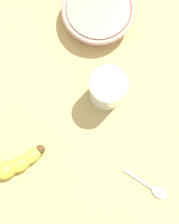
{
  "coord_description": "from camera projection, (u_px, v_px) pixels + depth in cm",
  "views": [
    {
      "loc": [
        7.76,
        -10.02,
        66.15
      ],
      "look_at": [
        10.89,
        -1.31,
        5.0
      ],
      "focal_mm": 42.71,
      "sensor_mm": 36.0,
      "label": 1
    }
  ],
  "objects": [
    {
      "name": "wooden_tabletop",
      "position": [
        46.0,
        124.0,
        0.65
      ],
      "size": [
        120.0,
        120.0,
        3.0
      ],
      "primitive_type": "cube",
      "color": "tan",
      "rests_on": "ground"
    },
    {
      "name": "banana",
      "position": [
        5.0,
        168.0,
        0.6
      ],
      "size": [
        19.78,
        5.86,
        3.97
      ],
      "rotation": [
        0.0,
        0.0,
        6.25
      ],
      "color": "yellow",
      "rests_on": "wooden_tabletop"
    },
    {
      "name": "smoothie_glass",
      "position": [
        107.0,
        89.0,
        0.59
      ],
      "size": [
        8.02,
        8.02,
        10.5
      ],
      "color": "silver",
      "rests_on": "wooden_tabletop"
    },
    {
      "name": "ceramic_bowl",
      "position": [
        98.0,
        13.0,
        0.65
      ],
      "size": [
        17.74,
        17.74,
        4.75
      ],
      "color": "tan",
      "rests_on": "wooden_tabletop"
    },
    {
      "name": "teaspoon",
      "position": [
        157.0,
        191.0,
        0.61
      ],
      "size": [
        7.95,
        9.78,
        0.8
      ],
      "rotation": [
        0.0,
        0.0,
        5.36
      ],
      "color": "silver",
      "rests_on": "wooden_tabletop"
    }
  ]
}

